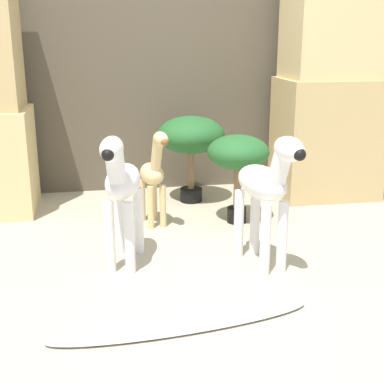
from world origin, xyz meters
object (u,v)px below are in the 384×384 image
giraffe_figurine (154,174)px  surfboard (180,322)px  zebra_right (266,188)px  potted_palm_back (238,156)px  potted_palm_front (191,138)px  zebra_left (121,186)px

giraffe_figurine → surfboard: size_ratio=0.54×
zebra_right → potted_palm_back: 0.66m
zebra_right → surfboard: 0.79m
zebra_right → potted_palm_front: (-0.17, 1.14, 0.04)m
zebra_left → potted_palm_back: 0.89m
zebra_left → potted_palm_back: size_ratio=1.26×
zebra_left → giraffe_figurine: (0.21, 0.56, -0.09)m
giraffe_figurine → potted_palm_back: bearing=-3.6°
surfboard → giraffe_figurine: bearing=89.0°
zebra_left → giraffe_figurine: zebra_left is taller
potted_palm_front → surfboard: (-0.32, -1.62, -0.43)m
surfboard → zebra_left: bearing=107.2°
surfboard → potted_palm_front: bearing=78.7°
zebra_left → surfboard: 0.76m
zebra_left → potted_palm_front: (0.51, 1.00, 0.04)m
potted_palm_front → potted_palm_back: bearing=-66.9°
zebra_right → zebra_left: 0.70m
zebra_left → potted_palm_front: size_ratio=1.16×
zebra_right → giraffe_figurine: 0.84m
zebra_left → giraffe_figurine: 0.60m
zebra_right → giraffe_figurine: zebra_right is taller
giraffe_figurine → surfboard: (-0.02, -1.17, -0.31)m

